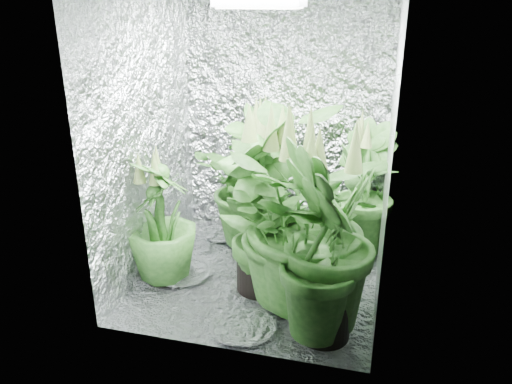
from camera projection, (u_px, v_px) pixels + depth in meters
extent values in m
plane|color=silver|center=(259.00, 277.00, 3.52)|extent=(1.60, 1.60, 0.00)
cube|color=silver|center=(285.00, 113.00, 3.88)|extent=(1.60, 0.02, 2.00)
cube|color=silver|center=(220.00, 182.00, 2.44)|extent=(1.60, 0.02, 2.00)
cube|color=silver|center=(144.00, 132.00, 3.35)|extent=(0.02, 1.60, 2.00)
cube|color=silver|center=(390.00, 148.00, 2.97)|extent=(0.02, 1.60, 2.00)
cube|color=white|center=(260.00, 8.00, 2.88)|extent=(0.46, 0.26, 0.01)
cylinder|color=black|center=(257.00, 230.00, 3.93)|extent=(0.30, 0.30, 0.27)
cylinder|color=#4A3418|center=(257.00, 216.00, 3.89)|extent=(0.27, 0.27, 0.03)
imported|color=#184113|center=(257.00, 184.00, 3.79)|extent=(0.94, 0.94, 0.97)
cone|color=olive|center=(257.00, 130.00, 3.64)|extent=(0.10, 0.10, 0.27)
cylinder|color=black|center=(258.00, 221.00, 4.09)|extent=(0.29, 0.29, 0.26)
cylinder|color=#4A3418|center=(258.00, 208.00, 4.05)|extent=(0.27, 0.27, 0.03)
imported|color=#184113|center=(258.00, 172.00, 3.94)|extent=(0.78, 0.78, 1.04)
cone|color=olive|center=(259.00, 115.00, 3.77)|extent=(0.09, 0.09, 0.26)
cylinder|color=black|center=(358.00, 237.00, 3.85)|extent=(0.26, 0.26, 0.23)
cylinder|color=#4A3418|center=(359.00, 225.00, 3.81)|extent=(0.24, 0.24, 0.03)
imported|color=#184113|center=(362.00, 188.00, 3.70)|extent=(0.73, 0.73, 0.98)
cone|color=olive|center=(367.00, 131.00, 3.54)|extent=(0.08, 0.08, 0.23)
cylinder|color=black|center=(165.00, 263.00, 3.47)|extent=(0.27, 0.27, 0.24)
cylinder|color=#4A3418|center=(164.00, 249.00, 3.43)|extent=(0.25, 0.25, 0.03)
imported|color=#184113|center=(162.00, 218.00, 3.34)|extent=(0.68, 0.68, 0.86)
cone|color=olive|center=(158.00, 166.00, 3.21)|extent=(0.09, 0.09, 0.24)
cylinder|color=black|center=(294.00, 286.00, 3.15)|extent=(0.31, 0.31, 0.28)
cylinder|color=#4A3418|center=(295.00, 269.00, 3.10)|extent=(0.29, 0.29, 0.03)
imported|color=#184113|center=(296.00, 216.00, 2.97)|extent=(1.30, 1.30, 1.19)
cone|color=olive|center=(299.00, 130.00, 2.78)|extent=(0.10, 0.10, 0.28)
cylinder|color=black|center=(260.00, 269.00, 3.34)|extent=(0.32, 0.32, 0.29)
cylinder|color=#4A3418|center=(260.00, 252.00, 3.29)|extent=(0.29, 0.29, 0.03)
imported|color=#184113|center=(261.00, 203.00, 3.16)|extent=(0.80, 0.80, 1.17)
cone|color=olive|center=(261.00, 123.00, 2.98)|extent=(0.10, 0.10, 0.29)
cylinder|color=black|center=(324.00, 315.00, 2.87)|extent=(0.31, 0.31, 0.27)
cylinder|color=#4A3418|center=(325.00, 297.00, 2.82)|extent=(0.28, 0.28, 0.03)
imported|color=#184113|center=(328.00, 240.00, 2.69)|extent=(0.65, 0.65, 1.17)
cone|color=olive|center=(334.00, 147.00, 2.50)|extent=(0.10, 0.10, 0.27)
cylinder|color=black|center=(353.00, 245.00, 3.88)|extent=(0.16, 0.16, 0.09)
cylinder|color=black|center=(355.00, 224.00, 3.81)|extent=(0.13, 0.13, 0.11)
cylinder|color=#4C4C51|center=(346.00, 224.00, 3.82)|extent=(0.08, 0.33, 0.34)
torus|color=#4C4C51|center=(346.00, 224.00, 3.82)|extent=(0.08, 0.34, 0.35)
cube|color=white|center=(336.00, 295.00, 2.76)|extent=(0.05, 0.02, 0.08)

